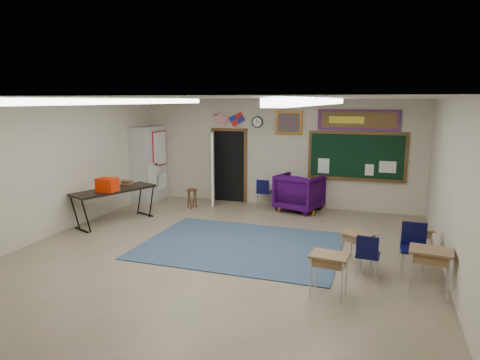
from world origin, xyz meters
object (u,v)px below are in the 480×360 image
(wingback_armchair, at_px, (300,192))
(wooden_stool, at_px, (192,198))
(student_desk_front_right, at_px, (415,242))
(folding_table, at_px, (115,204))
(student_desk_front_left, at_px, (356,248))

(wingback_armchair, relative_size, wooden_stool, 2.08)
(student_desk_front_right, bearing_deg, wingback_armchair, 121.43)
(wingback_armchair, xyz_separation_m, student_desk_front_right, (2.75, -3.03, -0.13))
(folding_table, bearing_deg, student_desk_front_left, 12.47)
(folding_table, relative_size, wooden_stool, 4.02)
(wingback_armchair, height_order, student_desk_front_right, wingback_armchair)
(student_desk_front_left, xyz_separation_m, student_desk_front_right, (1.02, 0.59, 0.02))
(student_desk_front_left, relative_size, folding_table, 0.30)
(student_desk_front_left, relative_size, wooden_stool, 1.22)
(wooden_stool, bearing_deg, folding_table, -121.30)
(student_desk_front_left, height_order, wooden_stool, student_desk_front_left)
(wingback_armchair, relative_size, student_desk_front_right, 1.67)
(student_desk_front_right, xyz_separation_m, wooden_stool, (-5.62, 2.32, -0.10))
(wingback_armchair, bearing_deg, folding_table, 49.37)
(student_desk_front_left, bearing_deg, student_desk_front_right, 62.78)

